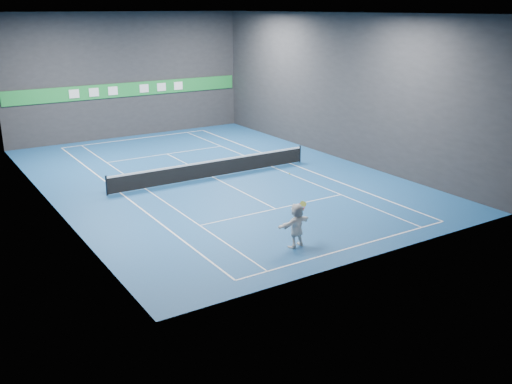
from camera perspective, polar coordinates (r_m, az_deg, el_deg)
ground at (r=32.80m, az=-4.34°, el=1.49°), size 26.00×26.00×0.00m
ceiling at (r=31.45m, az=-4.74°, el=17.41°), size 26.00×26.00×0.00m
wall_back at (r=43.64m, az=-12.76°, el=11.28°), size 18.00×0.10×9.00m
wall_front at (r=21.42m, az=12.14°, el=4.64°), size 18.00×0.10×9.00m
wall_left at (r=28.78m, az=-20.67°, el=7.26°), size 0.10×26.00×9.00m
wall_right at (r=36.85m, az=8.12°, el=10.36°), size 0.10×26.00×9.00m
baseline_near at (r=23.59m, az=9.55°, el=-5.48°), size 10.98×0.08×0.01m
baseline_far at (r=43.34m, az=-11.84°, el=5.25°), size 10.98×0.08×0.01m
sideline_doubles_left at (r=30.73m, az=-13.38°, el=-0.10°), size 0.08×23.78×0.01m
sideline_doubles_right at (r=35.60m, az=3.47°, el=2.85°), size 0.08×23.78×0.01m
sideline_singles_left at (r=31.17m, az=-11.00°, el=0.32°), size 0.06×23.78×0.01m
sideline_singles_right at (r=34.84m, az=1.63°, el=2.53°), size 0.06×23.78×0.01m
service_line_near at (r=27.59m, az=1.98°, el=-1.69°), size 8.23×0.06×0.01m
service_line_far at (r=38.38m, az=-8.88°, el=3.78°), size 8.23×0.06×0.01m
center_service_line at (r=32.80m, az=-4.34°, el=1.50°), size 0.06×12.80×0.01m
player at (r=23.06m, az=4.07°, el=-3.34°), size 1.79×0.87×1.85m
tennis_ball at (r=22.32m, az=3.38°, el=1.84°), size 0.06×0.06×0.06m
tennis_net at (r=32.65m, az=-4.36°, el=2.40°), size 12.50×0.10×1.07m
sponsor_banner at (r=43.70m, az=-12.64°, el=9.97°), size 17.64×0.11×1.00m
tennis_racket at (r=23.01m, az=4.62°, el=-1.49°), size 0.47×0.32×0.54m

